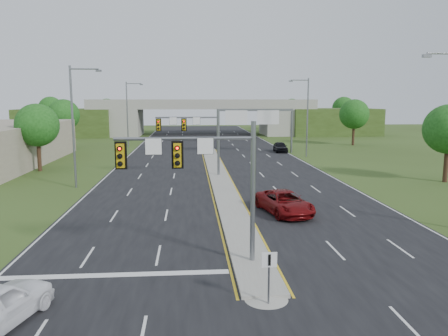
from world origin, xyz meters
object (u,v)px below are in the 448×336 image
(car_far_c, at_px, (280,147))
(car_far_a, at_px, (284,202))
(signal_mast_far, at_px, (197,132))
(overpass, at_px, (203,120))
(sign_gantry, at_px, (254,118))
(keep_right_sign, at_px, (269,269))
(signal_mast_near, at_px, (206,170))

(car_far_c, bearing_deg, car_far_a, -99.15)
(car_far_a, xyz_separation_m, car_far_c, (7.37, 36.69, -0.01))
(signal_mast_far, distance_m, overpass, 55.13)
(car_far_c, bearing_deg, overpass, 110.12)
(sign_gantry, xyz_separation_m, overpass, (-6.68, 35.08, -1.69))
(signal_mast_far, bearing_deg, keep_right_sign, -85.61)
(signal_mast_far, distance_m, car_far_a, 17.16)
(signal_mast_near, height_order, sign_gantry, signal_mast_near)
(sign_gantry, height_order, car_far_c, sign_gantry)
(signal_mast_far, xyz_separation_m, car_far_a, (5.90, -15.64, -3.91))
(overpass, bearing_deg, keep_right_sign, -90.00)
(signal_mast_far, height_order, car_far_a, signal_mast_far)
(signal_mast_far, xyz_separation_m, sign_gantry, (8.95, 19.99, 0.51))
(sign_gantry, relative_size, car_far_a, 2.03)
(sign_gantry, height_order, car_far_a, sign_gantry)
(signal_mast_near, xyz_separation_m, overpass, (2.26, 80.07, -1.17))
(signal_mast_near, height_order, car_far_c, signal_mast_near)
(keep_right_sign, relative_size, sign_gantry, 0.19)
(sign_gantry, bearing_deg, signal_mast_near, -101.25)
(car_far_c, bearing_deg, signal_mast_near, -103.86)
(signal_mast_far, relative_size, keep_right_sign, 3.18)
(signal_mast_far, relative_size, sign_gantry, 0.60)
(signal_mast_near, height_order, car_far_a, signal_mast_near)
(keep_right_sign, xyz_separation_m, overpass, (0.00, 84.53, 2.04))
(signal_mast_far, bearing_deg, car_far_c, 57.79)
(signal_mast_near, relative_size, car_far_a, 1.23)
(overpass, relative_size, car_far_c, 17.43)
(signal_mast_far, distance_m, keep_right_sign, 29.71)
(sign_gantry, distance_m, car_far_c, 6.28)
(keep_right_sign, xyz_separation_m, car_far_c, (11.00, 50.51, -0.71))
(signal_mast_near, bearing_deg, keep_right_sign, -63.06)
(signal_mast_near, relative_size, overpass, 0.09)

